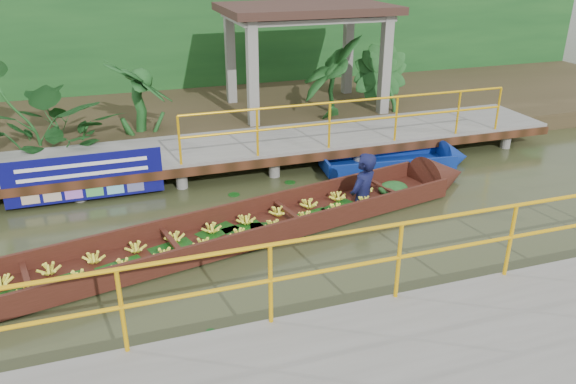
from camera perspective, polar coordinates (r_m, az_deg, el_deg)
name	(u,v)px	position (r m, az deg, el deg)	size (l,w,h in m)	color
ground	(265,240)	(9.63, -2.37, -4.85)	(80.00, 80.00, 0.00)	#2B3118
land_strip	(191,113)	(16.40, -9.78, 7.92)	(30.00, 8.00, 0.45)	#352D1A
far_dock	(222,150)	(12.49, -6.72, 4.29)	(16.00, 2.06, 1.66)	slate
near_dock	(460,377)	(6.69, 17.08, -17.52)	(18.00, 2.40, 1.73)	slate
pavilion	(306,20)	(15.48, 1.80, 17.11)	(4.40, 3.00, 3.00)	slate
foliage_backdrop	(174,37)	(18.47, -11.48, 15.19)	(30.00, 0.80, 4.00)	#154319
vendor_boat	(254,220)	(9.71, -3.47, -2.83)	(10.76, 3.26, 2.39)	#34160E
moored_blue_boat	(422,160)	(13.07, 13.41, 3.13)	(3.49, 1.23, 0.81)	navy
blue_banner	(85,177)	(11.38, -19.97, 1.41)	(2.93, 0.04, 0.91)	#0B0B5B
tropical_plants	(128,91)	(13.80, -15.91, 9.83)	(14.67, 1.67, 2.09)	#154319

